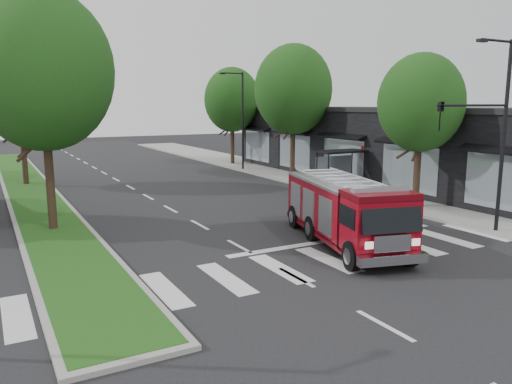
# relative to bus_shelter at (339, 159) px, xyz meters

# --- Properties ---
(ground) EXTENTS (140.00, 140.00, 0.00)m
(ground) POSITION_rel_bus_shelter_xyz_m (-11.20, -8.15, -2.04)
(ground) COLOR black
(ground) RESTS_ON ground
(sidewalk_right) EXTENTS (5.00, 80.00, 0.15)m
(sidewalk_right) POSITION_rel_bus_shelter_xyz_m (1.30, 1.85, -1.96)
(sidewalk_right) COLOR gray
(sidewalk_right) RESTS_ON ground
(median) EXTENTS (3.00, 50.00, 0.15)m
(median) POSITION_rel_bus_shelter_xyz_m (-17.20, 9.85, -1.96)
(median) COLOR gray
(median) RESTS_ON ground
(storefront_row) EXTENTS (8.00, 30.00, 5.00)m
(storefront_row) POSITION_rel_bus_shelter_xyz_m (5.80, 1.85, 0.46)
(storefront_row) COLOR black
(storefront_row) RESTS_ON ground
(bus_shelter) EXTENTS (3.20, 1.60, 2.61)m
(bus_shelter) POSITION_rel_bus_shelter_xyz_m (0.00, 0.00, 0.00)
(bus_shelter) COLOR black
(bus_shelter) RESTS_ON ground
(tree_right_near) EXTENTS (4.40, 4.40, 8.05)m
(tree_right_near) POSITION_rel_bus_shelter_xyz_m (0.30, -6.15, 3.47)
(tree_right_near) COLOR black
(tree_right_near) RESTS_ON ground
(tree_right_mid) EXTENTS (5.60, 5.60, 9.72)m
(tree_right_mid) POSITION_rel_bus_shelter_xyz_m (0.30, 5.85, 4.45)
(tree_right_mid) COLOR black
(tree_right_mid) RESTS_ON ground
(tree_right_far) EXTENTS (5.00, 5.00, 8.73)m
(tree_right_far) POSITION_rel_bus_shelter_xyz_m (0.30, 15.85, 3.80)
(tree_right_far) COLOR black
(tree_right_far) RESTS_ON ground
(tree_median_near) EXTENTS (5.80, 5.80, 10.16)m
(tree_median_near) POSITION_rel_bus_shelter_xyz_m (-17.20, -2.15, 4.77)
(tree_median_near) COLOR black
(tree_median_near) RESTS_ON ground
(tree_median_far) EXTENTS (5.60, 5.60, 9.72)m
(tree_median_far) POSITION_rel_bus_shelter_xyz_m (-17.20, 11.85, 4.45)
(tree_median_far) COLOR black
(tree_median_far) RESTS_ON ground
(streetlight_right_near) EXTENTS (4.08, 0.22, 8.00)m
(streetlight_right_near) POSITION_rel_bus_shelter_xyz_m (-1.59, -11.65, 2.63)
(streetlight_right_near) COLOR black
(streetlight_right_near) RESTS_ON ground
(streetlight_right_far) EXTENTS (2.11, 0.20, 8.00)m
(streetlight_right_far) POSITION_rel_bus_shelter_xyz_m (-0.85, 11.85, 2.44)
(streetlight_right_far) COLOR black
(streetlight_right_far) RESTS_ON ground
(fire_engine) EXTENTS (4.30, 8.22, 2.73)m
(fire_engine) POSITION_rel_bus_shelter_xyz_m (-7.40, -9.80, -0.73)
(fire_engine) COLOR #52040B
(fire_engine) RESTS_ON ground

